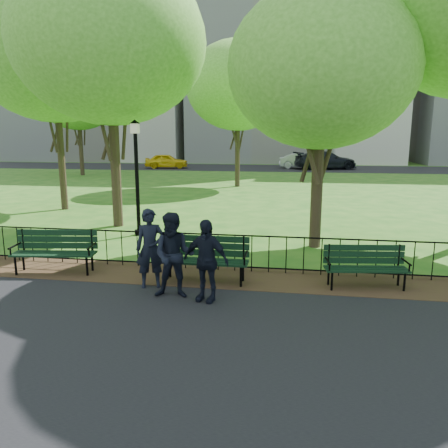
% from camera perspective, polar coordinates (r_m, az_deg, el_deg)
% --- Properties ---
extents(ground, '(120.00, 120.00, 0.00)m').
position_cam_1_polar(ground, '(8.77, -6.99, -9.77)').
color(ground, '#256119').
extents(asphalt_path, '(60.00, 9.20, 0.01)m').
position_cam_1_polar(asphalt_path, '(5.93, -16.76, -21.32)').
color(asphalt_path, black).
rests_on(asphalt_path, ground).
extents(dirt_strip, '(60.00, 1.60, 0.01)m').
position_cam_1_polar(dirt_strip, '(10.13, -4.63, -6.68)').
color(dirt_strip, '#3B2D18').
rests_on(dirt_strip, ground).
extents(far_street, '(70.00, 9.00, 0.01)m').
position_cam_1_polar(far_street, '(43.02, 6.09, 7.28)').
color(far_street, black).
rests_on(far_street, ground).
extents(iron_fence, '(24.06, 0.06, 1.00)m').
position_cam_1_polar(iron_fence, '(10.46, -4.02, -3.31)').
color(iron_fence, black).
rests_on(iron_fence, ground).
extents(apartment_west, '(22.00, 15.00, 26.00)m').
position_cam_1_polar(apartment_west, '(61.69, -15.15, 20.36)').
color(apartment_west, beige).
rests_on(apartment_west, ground).
extents(apartment_mid, '(24.00, 15.00, 30.00)m').
position_cam_1_polar(apartment_mid, '(57.07, 9.42, 23.39)').
color(apartment_mid, silver).
rests_on(apartment_mid, ground).
extents(park_bench_main, '(2.01, 0.60, 1.08)m').
position_cam_1_polar(park_bench_main, '(9.58, -4.21, -3.79)').
color(park_bench_main, black).
rests_on(park_bench_main, ground).
extents(park_bench_left_a, '(1.96, 0.84, 1.08)m').
position_cam_1_polar(park_bench_left_a, '(10.94, -21.18, -2.78)').
color(park_bench_left_a, black).
rests_on(park_bench_left_a, ground).
extents(park_bench_right_a, '(1.76, 0.74, 0.97)m').
position_cam_1_polar(park_bench_right_a, '(9.69, 17.98, -4.73)').
color(park_bench_right_a, black).
rests_on(park_bench_right_a, ground).
extents(lamppost, '(0.33, 0.33, 3.64)m').
position_cam_1_polar(lamppost, '(14.11, -11.32, 6.49)').
color(lamppost, black).
rests_on(lamppost, ground).
extents(tree_near_w, '(6.39, 6.39, 8.90)m').
position_cam_1_polar(tree_near_w, '(15.95, -14.75, 22.05)').
color(tree_near_w, '#2D2116').
rests_on(tree_near_w, ground).
extents(tree_near_e, '(5.10, 5.10, 7.10)m').
position_cam_1_polar(tree_near_e, '(12.66, 12.67, 19.24)').
color(tree_near_e, '#2D2116').
rests_on(tree_near_e, ground).
extents(tree_mid_w, '(6.74, 6.74, 9.39)m').
position_cam_1_polar(tree_mid_w, '(20.28, -21.39, 20.32)').
color(tree_mid_w, '#2D2116').
rests_on(tree_mid_w, ground).
extents(tree_far_c, '(6.27, 6.27, 8.74)m').
position_cam_1_polar(tree_far_c, '(27.47, 1.83, 17.61)').
color(tree_far_c, '#2D2116').
rests_on(tree_far_c, ground).
extents(tree_far_w, '(6.49, 6.49, 9.05)m').
position_cam_1_polar(tree_far_w, '(37.03, -18.60, 15.80)').
color(tree_far_w, '#2D2116').
rests_on(tree_far_w, ground).
extents(person_left, '(0.71, 0.58, 1.67)m').
position_cam_1_polar(person_left, '(9.26, -9.59, -3.17)').
color(person_left, black).
rests_on(person_left, asphalt_path).
extents(person_mid, '(0.86, 0.51, 1.70)m').
position_cam_1_polar(person_mid, '(8.62, -6.53, -4.10)').
color(person_mid, black).
rests_on(person_mid, asphalt_path).
extents(person_right, '(1.01, 0.63, 1.61)m').
position_cam_1_polar(person_right, '(8.40, -2.39, -4.77)').
color(person_right, black).
rests_on(person_right, asphalt_path).
extents(taxi, '(4.29, 2.30, 1.39)m').
position_cam_1_polar(taxi, '(42.73, -7.52, 8.16)').
color(taxi, yellow).
rests_on(taxi, far_street).
extents(sedan_silver, '(4.59, 1.97, 1.47)m').
position_cam_1_polar(sedan_silver, '(42.56, 10.32, 8.12)').
color(sedan_silver, '#A0A2A7').
rests_on(sedan_silver, far_street).
extents(sedan_dark, '(6.23, 4.12, 1.68)m').
position_cam_1_polar(sedan_dark, '(42.20, 13.12, 8.12)').
color(sedan_dark, black).
rests_on(sedan_dark, far_street).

